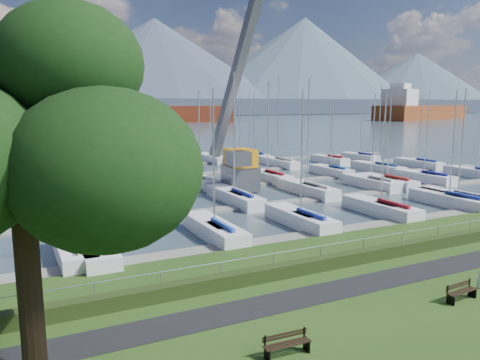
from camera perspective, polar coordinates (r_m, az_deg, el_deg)
path at (r=24.95m, az=15.79°, el=-11.89°), size 160.00×2.00×0.04m
water at (r=280.69m, az=-23.20°, el=6.73°), size 800.00×540.00×0.20m
hedge at (r=26.69m, az=12.04°, el=-9.55°), size 80.00×0.70×0.70m
fence at (r=26.73m, az=11.57°, el=-7.59°), size 80.00×0.04×0.04m
foothill at (r=350.46m, az=-23.95°, el=8.11°), size 900.00×80.00×12.00m
mountains at (r=427.02m, az=-23.78°, el=13.68°), size 1190.00×360.00×115.00m
docks at (r=49.59m, az=-7.18°, el=-1.31°), size 90.00×41.60×0.25m
bench_left at (r=17.74m, az=5.71°, el=-19.28°), size 1.82×0.50×0.85m
bench_right at (r=24.10m, az=25.34°, el=-12.20°), size 1.83×0.56×0.85m
tree at (r=14.85m, az=-24.49°, el=5.11°), size 9.51×9.33×12.07m
crane at (r=49.51m, az=-0.13°, el=5.23°), size 5.19×13.29×22.35m
cargo_ship_mid at (r=238.15m, az=-15.35°, el=7.74°), size 108.97×55.10×21.50m
cargo_ship_east at (r=285.69m, az=21.10°, el=7.71°), size 87.24×45.42×21.50m
sailboat_fleet at (r=51.60m, az=-9.43°, el=5.25°), size 76.04×48.84×13.43m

